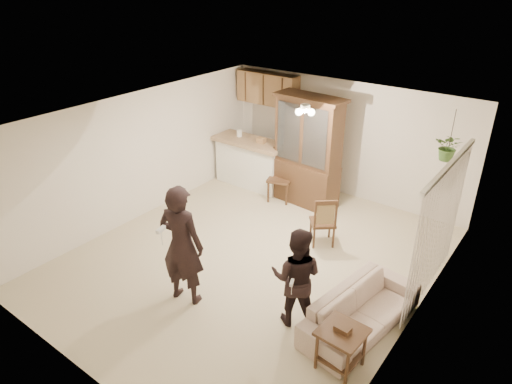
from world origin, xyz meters
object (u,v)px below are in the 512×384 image
Objects in this scene: sofa at (362,306)px; child at (296,282)px; side_table at (341,348)px; adult at (182,248)px; china_hutch at (308,152)px; chair_hutch_right at (322,230)px; chair_bar at (280,186)px; chair_hutch_left at (294,175)px.

sofa is 0.97m from child.
sofa is at bearing 97.18° from side_table.
sofa is 1.39× the size of child.
adult is (-2.40, -1.02, 0.53)m from sofa.
china_hutch reaches higher than chair_hutch_right.
sofa is 2.87× the size of side_table.
adult reaches higher than sofa.
chair_bar reaches higher than chair_hutch_right.
china_hutch is 2.08× the size of chair_bar.
child reaches higher than chair_hutch_left.
child is 1.22× the size of chair_bar.
adult is 1.88× the size of chair_hutch_right.
china_hutch is 1.00m from chair_bar.
china_hutch is (-1.79, 3.24, 0.47)m from child.
chair_bar is at bearing -71.56° from chair_hutch_right.
sofa is 2.66m from adult.
side_table is (0.10, -0.82, -0.06)m from sofa.
chair_hutch_left is (-0.64, 0.57, -0.89)m from china_hutch.
side_table is (2.70, -3.62, -0.84)m from china_hutch.
child is 1.41× the size of chair_hutch_right.
child is at bearing -56.97° from china_hutch.
chair_hutch_right is at bearing -92.06° from child.
adult is at bearing 31.39° from chair_hutch_right.
child is (1.60, 0.58, -0.22)m from adult.
chair_hutch_right is (-0.71, 2.03, -0.40)m from child.
side_table is at bearing -164.37° from sofa.
chair_hutch_right is (1.08, -1.21, -0.87)m from china_hutch.
chair_bar reaches higher than side_table.
sofa is 1.04× the size of adult.
side_table is 4.66m from chair_bar.
sofa reaches higher than side_table.
chair_hutch_right is at bearing 123.87° from side_table.
side_table is 0.59× the size of chair_bar.
sofa is 4.67m from chair_hutch_left.
sofa is at bearing -169.84° from adult.
adult is 1.71m from child.
china_hutch reaches higher than chair_hutch_left.
side_table is at bearing -18.90° from chair_hutch_left.
adult is 2.76× the size of side_table.
chair_hutch_left is at bearing 81.82° from chair_bar.
adult is at bearing -97.09° from chair_bar.
sofa is at bearing -43.09° from china_hutch.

